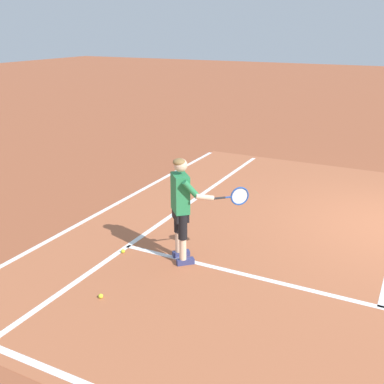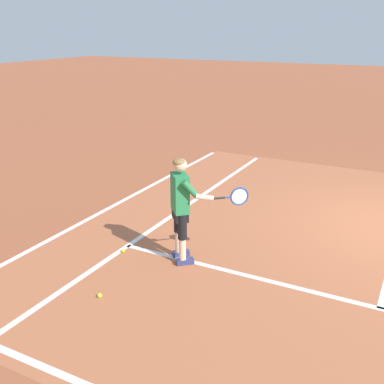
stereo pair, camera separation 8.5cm
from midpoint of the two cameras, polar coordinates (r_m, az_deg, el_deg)
name	(u,v)px [view 2 (the right image)]	position (r m, az deg, el deg)	size (l,w,h in m)	color
line_service	(380,309)	(6.96, 22.31, -13.02)	(8.23, 0.10, 0.01)	white
line_singles_left	(177,212)	(9.53, -1.63, -2.51)	(0.10, 9.35, 0.01)	white
line_doubles_left	(121,201)	(10.22, -8.38, -1.14)	(0.10, 9.35, 0.01)	white
tennis_player	(182,203)	(7.25, -0.90, -1.39)	(1.18, 0.70, 1.71)	navy
tennis_ball_near_feet	(100,295)	(6.80, -10.83, -12.29)	(0.07, 0.07, 0.07)	#CCE02D
tennis_ball_by_baseline	(123,251)	(7.97, -8.10, -7.10)	(0.07, 0.07, 0.07)	#CCE02D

